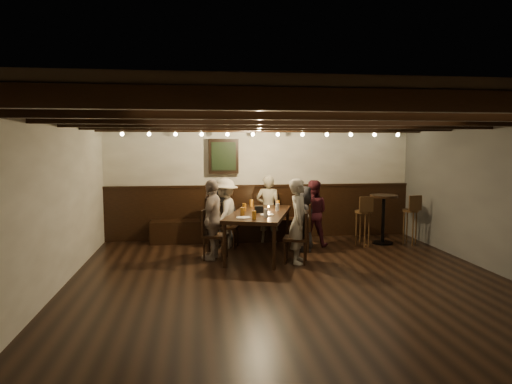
{
  "coord_description": "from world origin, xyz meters",
  "views": [
    {
      "loc": [
        -1.35,
        -6.08,
        2.0
      ],
      "look_at": [
        -0.39,
        1.3,
        1.22
      ],
      "focal_mm": 32.0,
      "sensor_mm": 36.0,
      "label": 1
    }
  ],
  "objects": [
    {
      "name": "pint_e",
      "position": [
        -0.59,
        1.61,
        0.85
      ],
      "size": [
        0.07,
        0.07,
        0.14
      ],
      "primitive_type": "cylinder",
      "color": "#BF7219",
      "rests_on": "dining_table"
    },
    {
      "name": "person_right_near",
      "position": [
        0.61,
        2.17,
        0.61
      ],
      "size": [
        0.55,
        0.69,
        1.23
      ],
      "primitive_type": "imported",
      "rotation": [
        0.0,
        0.0,
        1.26
      ],
      "color": "#2A292C",
      "rests_on": "floor"
    },
    {
      "name": "pint_c",
      "position": [
        -0.5,
        2.16,
        0.85
      ],
      "size": [
        0.07,
        0.07,
        0.14
      ],
      "primitive_type": "cylinder",
      "color": "#BF7219",
      "rests_on": "dining_table"
    },
    {
      "name": "person_left_near",
      "position": [
        -0.82,
        2.63,
        0.68
      ],
      "size": [
        0.74,
        0.99,
        1.35
      ],
      "primitive_type": "imported",
      "rotation": [
        0.0,
        0.0,
        -1.88
      ],
      "color": "#A99F8F",
      "rests_on": "floor"
    },
    {
      "name": "chair_right_near",
      "position": [
        0.58,
        2.18,
        0.28
      ],
      "size": [
        0.52,
        0.52,
        0.9
      ],
      "rotation": [
        0.0,
        0.0,
        1.26
      ],
      "color": "black",
      "rests_on": "floor"
    },
    {
      "name": "person_left_far",
      "position": [
        -1.09,
        1.77,
        0.7
      ],
      "size": [
        0.57,
        0.88,
        1.4
      ],
      "primitive_type": "imported",
      "rotation": [
        0.0,
        0.0,
        -1.88
      ],
      "color": "gray",
      "rests_on": "floor"
    },
    {
      "name": "person_bench_right",
      "position": [
        0.89,
        2.56,
        0.65
      ],
      "size": [
        0.75,
        0.66,
        1.3
      ],
      "primitive_type": "imported",
      "rotation": [
        0.0,
        0.0,
        2.83
      ],
      "color": "#531C26",
      "rests_on": "floor"
    },
    {
      "name": "bar_stool_left",
      "position": [
        1.85,
        2.35,
        0.37
      ],
      "size": [
        0.32,
        0.33,
        1.0
      ],
      "rotation": [
        0.0,
        0.0,
        0.05
      ],
      "color": "#372411",
      "rests_on": "floor"
    },
    {
      "name": "bar_stool_right",
      "position": [
        2.85,
        2.4,
        0.37
      ],
      "size": [
        0.32,
        0.34,
        1.0
      ],
      "rotation": [
        0.0,
        0.0,
        0.15
      ],
      "color": "#372411",
      "rests_on": "floor"
    },
    {
      "name": "person_right_far",
      "position": [
        0.34,
        1.31,
        0.71
      ],
      "size": [
        0.48,
        0.6,
        1.43
      ],
      "primitive_type": "imported",
      "rotation": [
        0.0,
        0.0,
        1.26
      ],
      "color": "gray",
      "rests_on": "floor"
    },
    {
      "name": "plate_near",
      "position": [
        -0.6,
        1.35,
        0.79
      ],
      "size": [
        0.24,
        0.24,
        0.01
      ],
      "primitive_type": "cylinder",
      "color": "white",
      "rests_on": "dining_table"
    },
    {
      "name": "candle",
      "position": [
        -0.04,
        2.22,
        0.8
      ],
      "size": [
        0.05,
        0.05,
        0.05
      ],
      "primitive_type": "cylinder",
      "color": "beige",
      "rests_on": "dining_table"
    },
    {
      "name": "pint_f",
      "position": [
        -0.22,
        1.39,
        0.85
      ],
      "size": [
        0.07,
        0.07,
        0.14
      ],
      "primitive_type": "cylinder",
      "color": "silver",
      "rests_on": "dining_table"
    },
    {
      "name": "chair_left_near",
      "position": [
        -0.79,
        2.62,
        0.26
      ],
      "size": [
        0.49,
        0.49,
        0.86
      ],
      "rotation": [
        0.0,
        0.0,
        -1.88
      ],
      "color": "black",
      "rests_on": "floor"
    },
    {
      "name": "chair_right_far",
      "position": [
        0.31,
        1.32,
        0.27
      ],
      "size": [
        0.5,
        0.5,
        0.87
      ],
      "rotation": [
        0.0,
        0.0,
        1.26
      ],
      "color": "black",
      "rests_on": "floor"
    },
    {
      "name": "dining_table",
      "position": [
        -0.24,
        1.97,
        0.71
      ],
      "size": [
        1.52,
        2.26,
        0.78
      ],
      "rotation": [
        0.0,
        0.0,
        -0.31
      ],
      "color": "black",
      "rests_on": "floor"
    },
    {
      "name": "person_bench_centre",
      "position": [
        0.08,
        2.97,
        0.69
      ],
      "size": [
        0.58,
        0.47,
        1.38
      ],
      "primitive_type": "imported",
      "rotation": [
        0.0,
        0.0,
        2.83
      ],
      "color": "gray",
      "rests_on": "floor"
    },
    {
      "name": "plate_far",
      "position": [
        -0.16,
        1.63,
        0.79
      ],
      "size": [
        0.24,
        0.24,
        0.01
      ],
      "primitive_type": "cylinder",
      "color": "white",
      "rests_on": "dining_table"
    },
    {
      "name": "chair_left_far",
      "position": [
        -1.06,
        1.76,
        0.27
      ],
      "size": [
        0.5,
        0.5,
        0.87
      ],
      "rotation": [
        0.0,
        0.0,
        -1.88
      ],
      "color": "black",
      "rests_on": "floor"
    },
    {
      "name": "pint_b",
      "position": [
        0.19,
        2.51,
        0.85
      ],
      "size": [
        0.07,
        0.07,
        0.14
      ],
      "primitive_type": "cylinder",
      "color": "#BF7219",
      "rests_on": "dining_table"
    },
    {
      "name": "person_bench_left",
      "position": [
        -0.83,
        3.1,
        0.61
      ],
      "size": [
        0.69,
        0.55,
        1.23
      ],
      "primitive_type": "imported",
      "rotation": [
        0.0,
        0.0,
        2.83
      ],
      "color": "#29292C",
      "rests_on": "floor"
    },
    {
      "name": "pint_g",
      "position": [
        -0.44,
        1.19,
        0.85
      ],
      "size": [
        0.07,
        0.07,
        0.14
      ],
      "primitive_type": "cylinder",
      "color": "#BF7219",
      "rests_on": "dining_table"
    },
    {
      "name": "high_top_table",
      "position": [
        2.35,
        2.56,
        0.65
      ],
      "size": [
        0.56,
        0.56,
        0.99
      ],
      "color": "black",
      "rests_on": "floor"
    },
    {
      "name": "condiment_caddy",
      "position": [
        -0.26,
        1.92,
        0.84
      ],
      "size": [
        0.15,
        0.1,
        0.12
      ],
      "primitive_type": "cube",
      "color": "black",
      "rests_on": "dining_table"
    },
    {
      "name": "room",
      "position": [
        -0.29,
        2.21,
        1.07
      ],
      "size": [
        7.0,
        7.0,
        7.0
      ],
      "color": "black",
      "rests_on": "ground"
    },
    {
      "name": "pint_a",
      "position": [
        -0.3,
        2.72,
        0.85
      ],
      "size": [
        0.07,
        0.07,
        0.14
      ],
      "primitive_type": "cylinder",
      "color": "#BF7219",
      "rests_on": "dining_table"
    },
    {
      "name": "pint_d",
      "position": [
        0.1,
        2.07,
        0.85
      ],
      "size": [
        0.07,
        0.07,
        0.14
      ],
      "primitive_type": "cylinder",
      "color": "silver",
      "rests_on": "dining_table"
    }
  ]
}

